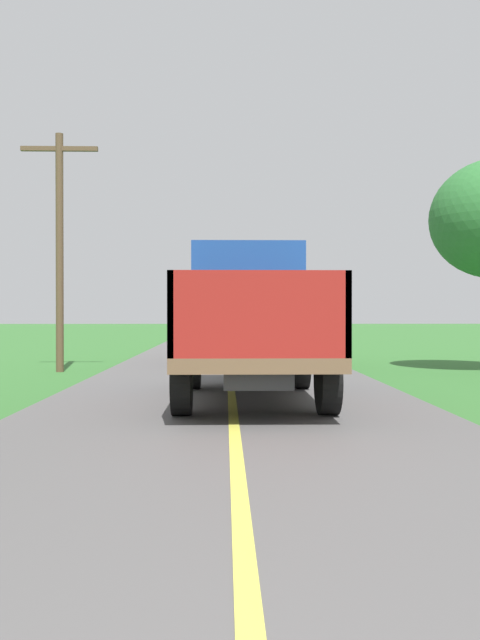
% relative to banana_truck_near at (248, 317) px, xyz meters
% --- Properties ---
extents(banana_truck_near, '(2.38, 5.82, 2.80)m').
position_rel_banana_truck_near_xyz_m(banana_truck_near, '(0.00, 0.00, 0.00)').
color(banana_truck_near, '#2D2D30').
rests_on(banana_truck_near, road_surface).
extents(banana_truck_far, '(2.38, 5.81, 2.80)m').
position_rel_banana_truck_near_xyz_m(banana_truck_far, '(0.22, 9.13, -0.00)').
color(banana_truck_far, '#2D2D30').
rests_on(banana_truck_far, road_surface).
extents(utility_pole_roadside, '(2.01, 0.20, 6.27)m').
position_rel_banana_truck_near_xyz_m(utility_pole_roadside, '(-4.78, 5.60, 1.95)').
color(utility_pole_roadside, brown).
rests_on(utility_pole_roadside, ground).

